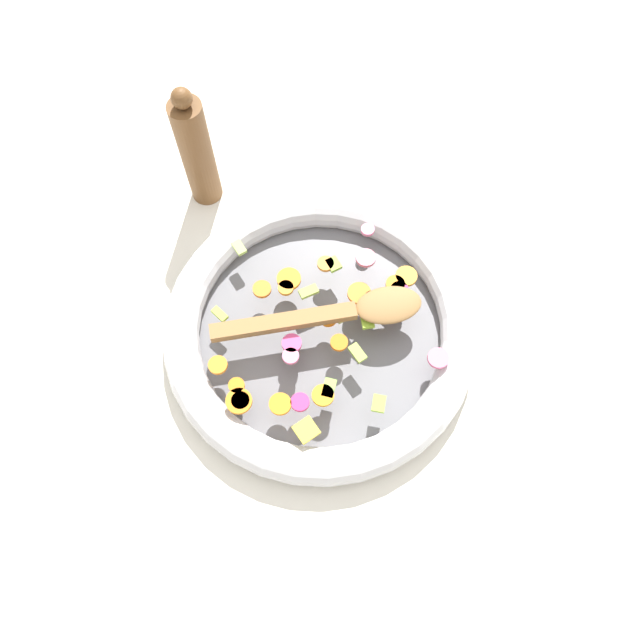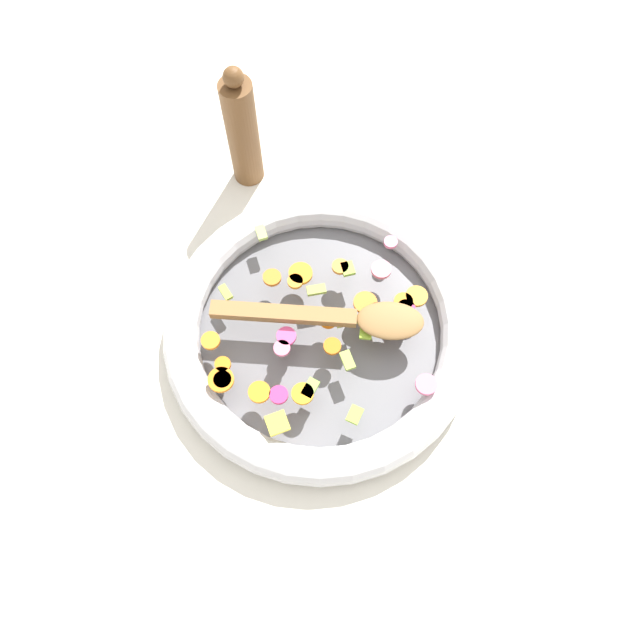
% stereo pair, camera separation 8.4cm
% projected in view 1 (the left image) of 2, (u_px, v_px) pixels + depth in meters
% --- Properties ---
extents(ground_plane, '(4.00, 4.00, 0.00)m').
position_uv_depth(ground_plane, '(320.00, 334.00, 0.89)').
color(ground_plane, silver).
extents(skillet, '(0.44, 0.44, 0.05)m').
position_uv_depth(skillet, '(320.00, 328.00, 0.87)').
color(skillet, slate).
rests_on(skillet, ground_plane).
extents(chopped_vegetables, '(0.34, 0.34, 0.01)m').
position_uv_depth(chopped_vegetables, '(322.00, 329.00, 0.84)').
color(chopped_vegetables, orange).
rests_on(chopped_vegetables, skillet).
extents(wooden_spoon, '(0.18, 0.27, 0.01)m').
position_uv_depth(wooden_spoon, '(340.00, 313.00, 0.84)').
color(wooden_spoon, olive).
rests_on(wooden_spoon, chopped_vegetables).
extents(pepper_mill, '(0.05, 0.05, 0.22)m').
position_uv_depth(pepper_mill, '(196.00, 151.00, 0.90)').
color(pepper_mill, brown).
rests_on(pepper_mill, ground_plane).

